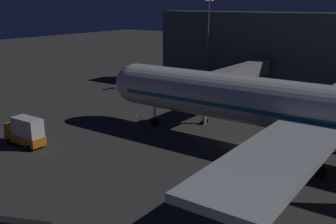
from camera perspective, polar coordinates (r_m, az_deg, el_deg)
ground_plane at (r=50.55m, az=11.48°, el=-4.88°), size 320.00×320.00×0.00m
airliner_at_gate at (r=46.41m, az=20.71°, el=0.10°), size 48.99×58.47×19.06m
jet_bridge at (r=63.97m, az=8.84°, el=5.01°), size 23.86×3.40×7.42m
apron_floodlight_mast at (r=79.93m, az=5.76°, el=10.58°), size 2.90×0.50×18.26m
cargo_truck_aft at (r=52.42m, az=-19.92°, el=-2.65°), size 2.36×5.93×3.67m
traffic_cone_nose_port at (r=62.51m, az=-4.70°, el=-0.39°), size 0.36×0.36×0.55m
traffic_cone_nose_starboard at (r=59.36m, az=-7.43°, el=-1.33°), size 0.36×0.36×0.55m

